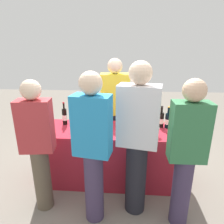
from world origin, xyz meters
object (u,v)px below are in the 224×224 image
wine_bottle_2 (99,120)px  wine_bottle_5 (168,120)px  server_pouring (115,109)px  guest_1 (93,146)px  wine_glass_2 (157,129)px  wine_bottle_4 (161,120)px  wine_bottle_0 (65,116)px  guest_3 (186,151)px  wine_bottle_1 (73,117)px  wine_bottle_3 (119,117)px  wine_glass_1 (125,125)px  guest_0 (38,143)px  wine_glass_0 (100,126)px  guest_2 (138,137)px

wine_bottle_2 → wine_bottle_5: 0.95m
wine_bottle_2 → wine_bottle_5: (0.95, 0.03, 0.00)m
server_pouring → guest_1: size_ratio=1.02×
wine_bottle_5 → wine_glass_2: size_ratio=2.17×
wine_bottle_4 → guest_1: size_ratio=0.18×
server_pouring → wine_bottle_4: bearing=144.4°
wine_bottle_0 → wine_bottle_2: bearing=-6.5°
guest_3 → wine_bottle_1: bearing=147.2°
wine_bottle_3 → wine_bottle_5: 0.67m
wine_bottle_0 → wine_glass_1: size_ratio=2.24×
wine_glass_2 → guest_3: (0.22, -0.54, -0.01)m
guest_0 → wine_glass_2: bearing=11.1°
wine_glass_0 → wine_bottle_4: bearing=17.6°
wine_bottle_5 → guest_2: bearing=-123.7°
wine_bottle_5 → guest_1: guest_1 is taller
wine_glass_1 → server_pouring: server_pouring is taller
wine_bottle_3 → guest_2: (0.22, -0.72, 0.04)m
wine_bottle_1 → guest_0: (-0.19, -0.75, -0.05)m
wine_bottle_4 → guest_0: size_ratio=0.20×
wine_bottle_3 → guest_2: bearing=-72.7°
server_pouring → guest_3: 1.45m
wine_bottle_3 → guest_2: size_ratio=0.19×
wine_bottle_0 → wine_bottle_4: bearing=-0.2°
wine_bottle_4 → wine_glass_0: size_ratio=2.24×
guest_1 → wine_glass_0: bearing=100.5°
wine_bottle_0 → wine_glass_2: bearing=-13.5°
wine_bottle_2 → server_pouring: size_ratio=0.18×
wine_bottle_0 → wine_bottle_2: size_ratio=1.11×
wine_glass_1 → wine_glass_0: bearing=-173.3°
wine_bottle_1 → wine_bottle_4: (1.26, -0.02, -0.01)m
wine_bottle_4 → guest_0: guest_0 is taller
wine_bottle_0 → wine_bottle_4: size_ratio=1.09×
wine_glass_2 → wine_bottle_3: bearing=145.9°
wine_bottle_0 → guest_2: bearing=-34.5°
wine_bottle_2 → wine_glass_1: (0.37, -0.17, 0.00)m
wine_bottle_4 → guest_3: bearing=-82.3°
wine_glass_1 → wine_bottle_5: bearing=19.1°
wine_bottle_0 → guest_0: 0.74m
wine_bottle_3 → guest_1: size_ratio=0.20×
wine_bottle_4 → wine_bottle_5: (0.09, -0.02, 0.00)m
wine_bottle_1 → wine_bottle_5: (1.34, -0.04, -0.01)m
wine_bottle_0 → guest_3: bearing=-29.7°
wine_glass_1 → wine_bottle_2: bearing=155.3°
wine_bottle_2 → wine_bottle_3: 0.29m
wine_bottle_3 → server_pouring: server_pouring is taller
wine_bottle_5 → guest_0: 1.70m
wine_bottle_5 → wine_glass_1: (-0.58, -0.20, -0.00)m
wine_bottle_1 → wine_glass_0: size_ratio=2.34×
wine_glass_0 → wine_bottle_2: bearing=99.1°
wine_glass_1 → wine_glass_2: size_ratio=1.04×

